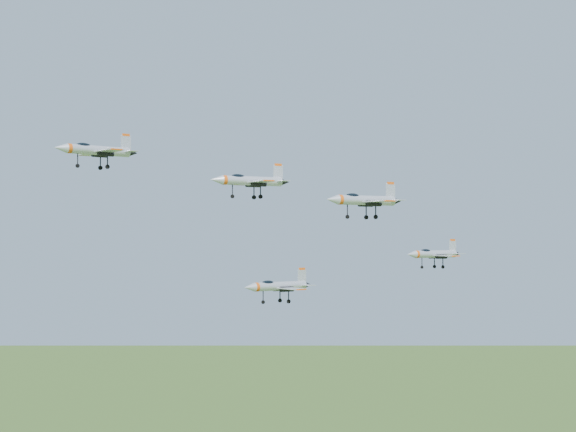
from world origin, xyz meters
TOP-DOWN VIEW (x-y plane):
  - jet_lead at (-21.16, 10.52)m, footprint 12.33×10.11m
  - jet_left_high at (-3.22, -0.69)m, footprint 12.15×10.22m
  - jet_right_high at (4.10, -16.08)m, footprint 11.92×9.97m
  - jet_left_low at (3.30, 1.27)m, footprint 12.14×10.01m
  - jet_right_low at (23.21, -11.21)m, footprint 10.51×8.76m

SIDE VIEW (x-z plane):
  - jet_left_low at x=3.30m, z-range 127.96..131.21m
  - jet_right_low at x=23.21m, z-range 132.83..135.64m
  - jet_right_high at x=4.10m, z-range 140.02..143.21m
  - jet_left_high at x=-3.22m, z-range 143.05..146.31m
  - jet_lead at x=-21.16m, z-range 147.07..150.38m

